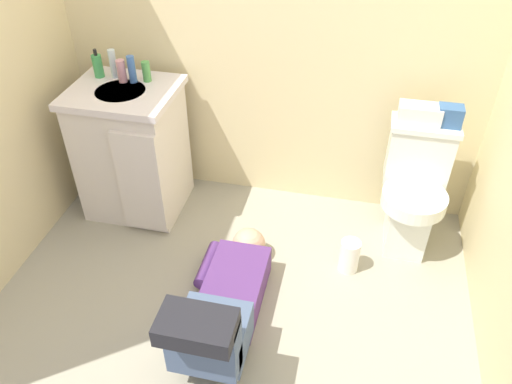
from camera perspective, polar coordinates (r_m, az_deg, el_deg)
The scene contains 14 objects.
ground_plane at distance 2.75m, azimuth -2.81°, elevation -12.60°, with size 2.97×3.00×0.04m, color #9B9681.
wall_back at distance 2.90m, azimuth 2.03°, elevation 19.94°, with size 2.63×0.08×2.40m, color beige.
toilet at distance 2.96m, azimuth 17.32°, elevation 0.17°, with size 0.36×0.46×0.75m.
vanity_cabinet at distance 3.16m, azimuth -13.77°, elevation 4.64°, with size 0.60×0.53×0.82m.
faucet at distance 3.06m, azimuth -13.99°, elevation 13.21°, with size 0.02×0.02×0.10m, color silver.
person_plumber at distance 2.49m, azimuth -3.72°, elevation -12.55°, with size 0.39×1.06×0.52m.
tissue_box at distance 2.80m, azimuth 18.01°, elevation 8.42°, with size 0.22×0.11×0.10m, color silver.
toiletry_bag at distance 2.82m, azimuth 21.06°, elevation 8.02°, with size 0.12×0.09×0.11m, color #33598C.
soap_dispenser at distance 3.12m, azimuth -17.44°, elevation 13.46°, with size 0.06×0.06×0.17m.
bottle_clear at distance 3.08m, azimuth -15.84°, elevation 13.78°, with size 0.04×0.04×0.17m, color silver.
bottle_pink at distance 3.02m, azimuth -14.95°, elevation 13.06°, with size 0.05×0.05×0.13m, color pink.
bottle_blue at distance 3.00m, azimuth -13.85°, elevation 13.31°, with size 0.04×0.04×0.15m, color #3F6BB3.
bottle_green at distance 3.00m, azimuth -12.28°, elevation 13.16°, with size 0.05×0.05×0.12m, color #51A04E.
paper_towel_roll at distance 2.86m, azimuth 10.50°, elevation -7.09°, with size 0.11×0.11×0.20m, color white.
Camera 1 is at (0.51, -1.67, 2.10)m, focal length 35.41 mm.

